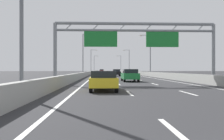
{
  "coord_description": "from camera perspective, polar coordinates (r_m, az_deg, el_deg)",
  "views": [
    {
      "loc": [
        -3.52,
        -1.79,
        1.45
      ],
      "look_at": [
        0.07,
        77.85,
        1.31
      ],
      "focal_mm": 37.76,
      "sensor_mm": 36.0,
      "label": 1
    }
  ],
  "objects": [
    {
      "name": "ground_plane",
      "position": [
        101.86,
        -0.6,
        -0.71
      ],
      "size": [
        260.0,
        260.0,
        0.0
      ],
      "primitive_type": "plane",
      "color": "#2D2D30"
    },
    {
      "name": "lane_dash_left_0",
      "position": [
        5.74,
        15.46,
        -14.5
      ],
      "size": [
        0.16,
        3.0,
        0.01
      ],
      "primitive_type": "cube",
      "color": "white",
      "rests_on": "ground_plane"
    },
    {
      "name": "lane_dash_left_1",
      "position": [
        14.46,
        4.29,
        -5.64
      ],
      "size": [
        0.16,
        3.0,
        0.01
      ],
      "primitive_type": "cube",
      "color": "white",
      "rests_on": "ground_plane"
    },
    {
      "name": "lane_dash_left_2",
      "position": [
        23.39,
        1.65,
        -3.44
      ],
      "size": [
        0.16,
        3.0,
        0.01
      ],
      "primitive_type": "cube",
      "color": "white",
      "rests_on": "ground_plane"
    },
    {
      "name": "lane_dash_left_3",
      "position": [
        32.36,
        0.47,
        -2.46
      ],
      "size": [
        0.16,
        3.0,
        0.01
      ],
      "primitive_type": "cube",
      "color": "white",
      "rests_on": "ground_plane"
    },
    {
      "name": "lane_dash_left_4",
      "position": [
        41.35,
        -0.19,
        -1.9
      ],
      "size": [
        0.16,
        3.0,
        0.01
      ],
      "primitive_type": "cube",
      "color": "white",
      "rests_on": "ground_plane"
    },
    {
      "name": "lane_dash_left_5",
      "position": [
        50.34,
        -0.62,
        -1.54
      ],
      "size": [
        0.16,
        3.0,
        0.01
      ],
      "primitive_type": "cube",
      "color": "white",
      "rests_on": "ground_plane"
    },
    {
      "name": "lane_dash_left_6",
      "position": [
        59.33,
        -0.92,
        -1.29
      ],
      "size": [
        0.16,
        3.0,
        0.01
      ],
      "primitive_type": "cube",
      "color": "white",
      "rests_on": "ground_plane"
    },
    {
      "name": "lane_dash_left_7",
      "position": [
        68.32,
        -1.14,
        -1.11
      ],
      "size": [
        0.16,
        3.0,
        0.01
      ],
      "primitive_type": "cube",
      "color": "white",
      "rests_on": "ground_plane"
    },
    {
      "name": "lane_dash_left_8",
      "position": [
        77.32,
        -1.31,
        -0.97
      ],
      "size": [
        0.16,
        3.0,
        0.01
      ],
      "primitive_type": "cube",
      "color": "white",
      "rests_on": "ground_plane"
    },
    {
      "name": "lane_dash_left_9",
      "position": [
        86.31,
        -1.44,
        -0.86
      ],
      "size": [
        0.16,
        3.0,
        0.01
      ],
      "primitive_type": "cube",
      "color": "white",
      "rests_on": "ground_plane"
    },
    {
      "name": "lane_dash_left_10",
      "position": [
        95.31,
        -1.55,
        -0.77
      ],
      "size": [
        0.16,
        3.0,
        0.01
      ],
      "primitive_type": "cube",
      "color": "white",
      "rests_on": "ground_plane"
    },
    {
      "name": "lane_dash_left_11",
      "position": [
        104.31,
        -1.64,
        -0.69
      ],
      "size": [
        0.16,
        3.0,
        0.01
      ],
      "primitive_type": "cube",
      "color": "white",
      "rests_on": "ground_plane"
    },
    {
      "name": "lane_dash_left_12",
      "position": [
        113.31,
        -1.71,
        -0.63
      ],
      "size": [
        0.16,
        3.0,
        0.01
      ],
      "primitive_type": "cube",
      "color": "white",
      "rests_on": "ground_plane"
    },
    {
      "name": "lane_dash_left_13",
      "position": [
        122.31,
        -1.78,
        -0.57
      ],
      "size": [
        0.16,
        3.0,
        0.01
      ],
      "primitive_type": "cube",
      "color": "white",
      "rests_on": "ground_plane"
    },
    {
      "name": "lane_dash_left_14",
      "position": [
        131.3,
        -1.83,
        -0.53
      ],
      "size": [
        0.16,
        3.0,
        0.01
      ],
      "primitive_type": "cube",
      "color": "white",
      "rests_on": "ground_plane"
    },
    {
      "name": "lane_dash_left_15",
      "position": [
        140.3,
        -1.88,
        -0.49
      ],
      "size": [
        0.16,
        3.0,
        0.01
      ],
      "primitive_type": "cube",
      "color": "white",
      "rests_on": "ground_plane"
    },
    {
      "name": "lane_dash_left_16",
      "position": [
        149.3,
        -1.92,
        -0.45
      ],
      "size": [
        0.16,
        3.0,
        0.01
      ],
      "primitive_type": "cube",
      "color": "white",
      "rests_on": "ground_plane"
    },
    {
      "name": "lane_dash_left_17",
      "position": [
        158.3,
        -1.96,
        -0.42
      ],
      "size": [
        0.16,
        3.0,
        0.01
      ],
      "primitive_type": "cube",
      "color": "white",
      "rests_on": "ground_plane"
    },
    {
      "name": "lane_dash_right_1",
      "position": [
        15.31,
        17.85,
        -5.33
      ],
      "size": [
        0.16,
        3.0,
        0.01
      ],
      "primitive_type": "cube",
      "color": "white",
      "rests_on": "ground_plane"
    },
    {
      "name": "lane_dash_right_2",
      "position": [
        23.93,
        10.29,
        -3.37
      ],
      "size": [
        0.16,
        3.0,
        0.01
      ],
      "primitive_type": "cube",
      "color": "white",
      "rests_on": "ground_plane"
    },
    {
      "name": "lane_dash_right_3",
      "position": [
        32.75,
        6.78,
        -2.43
      ],
      "size": [
        0.16,
        3.0,
        0.01
      ],
      "primitive_type": "cube",
      "color": "white",
      "rests_on": "ground_plane"
    },
    {
      "name": "lane_dash_right_4",
      "position": [
        41.65,
        4.76,
        -1.89
      ],
      "size": [
        0.16,
        3.0,
        0.01
      ],
      "primitive_type": "cube",
      "color": "white",
      "rests_on": "ground_plane"
    },
    {
      "name": "lane_dash_right_5",
      "position": [
        50.59,
        3.46,
        -1.54
      ],
      "size": [
        0.16,
        3.0,
        0.01
      ],
      "primitive_type": "cube",
      "color": "white",
      "rests_on": "ground_plane"
    },
    {
      "name": "lane_dash_right_6",
      "position": [
        59.54,
        2.55,
        -1.29
      ],
      "size": [
        0.16,
        3.0,
        0.01
      ],
      "primitive_type": "cube",
      "color": "white",
      "rests_on": "ground_plane"
    },
    {
      "name": "lane_dash_right_7",
      "position": [
        68.51,
        1.87,
        -1.11
      ],
      "size": [
        0.16,
        3.0,
        0.01
      ],
      "primitive_type": "cube",
      "color": "white",
      "rests_on": "ground_plane"
    },
    {
      "name": "lane_dash_right_8",
      "position": [
        77.48,
        1.36,
        -0.97
      ],
      "size": [
        0.16,
        3.0,
        0.01
      ],
      "primitive_type": "cube",
      "color": "white",
      "rests_on": "ground_plane"
    },
    {
      "name": "lane_dash_right_9",
      "position": [
        86.46,
        0.95,
        -0.85
      ],
      "size": [
        0.16,
        3.0,
        0.01
      ],
      "primitive_type": "cube",
      "color": "white",
      "rests_on": "ground_plane"
    },
    {
      "name": "lane_dash_right_10",
      "position": [
        95.44,
        0.61,
        -0.76
      ],
      "size": [
        0.16,
        3.0,
        0.01
      ],
      "primitive_type": "cube",
      "color": "white",
      "rests_on": "ground_plane"
    },
    {
      "name": "lane_dash_right_11",
      "position": [
        104.43,
        0.34,
        -0.69
      ],
      "size": [
        0.16,
        3.0,
        0.01
      ],
      "primitive_type": "cube",
      "color": "white",
      "rests_on": "ground_plane"
    },
    {
      "name": "lane_dash_right_12",
      "position": [
        113.42,
        0.11,
        -0.63
      ],
      "size": [
        0.16,
        3.0,
        0.01
      ],
      "primitive_type": "cube",
      "color": "white",
      "rests_on": "ground_plane"
    },
    {
      "name": "lane_dash_right_13",
      "position": [
        122.41,
        -0.09,
        -0.57
      ],
      "size": [
        0.16,
        3.0,
        0.01
      ],
      "primitive_type": "cube",
      "color": "white",
      "rests_on": "ground_plane"
    },
    {
      "name": "lane_dash_right_14",
      "position": [
        131.4,
        -0.26,
        -0.53
      ],
      "size": [
        0.16,
        3.0,
        0.01
      ],
      "primitive_type": "cube",
      "color": "white",
      "rests_on": "ground_plane"
    },
    {
      "name": "lane_dash_right_15",
      "position": [
        140.39,
        -0.41,
        -0.49
      ],
      "size": [
        0.16,
        3.0,
        0.01
      ],
      "primitive_type": "cube",
      "color": "white",
      "rests_on": "ground_plane"
    },
    {
      "name": "lane_dash_right_16",
      "position": [
        149.39,
        -0.54,
        -0.45
      ],
      "size": [
        0.16,
        3.0,
        0.01
      ],
      "primitive_type": "cube",
      "color": "white",
      "rests_on": "ground_plane"
    },
    {
      "name": "lane_dash_right_17",
      "position": [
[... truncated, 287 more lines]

